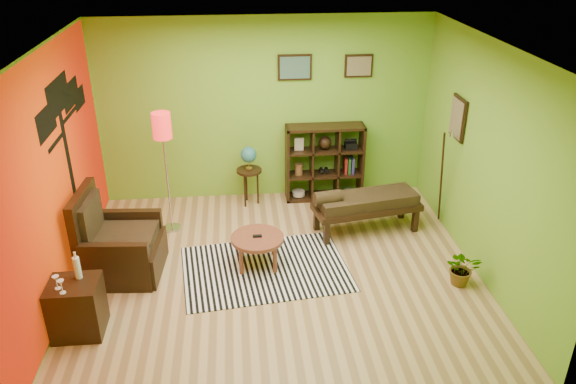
{
  "coord_description": "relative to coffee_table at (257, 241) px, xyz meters",
  "views": [
    {
      "loc": [
        -0.44,
        -5.89,
        4.02
      ],
      "look_at": [
        0.15,
        0.14,
        1.05
      ],
      "focal_mm": 35.0,
      "sensor_mm": 36.0,
      "label": 1
    }
  ],
  "objects": [
    {
      "name": "ground",
      "position": [
        0.23,
        -0.2,
        -0.35
      ],
      "size": [
        5.0,
        5.0,
        0.0
      ],
      "primitive_type": "plane",
      "color": "tan",
      "rests_on": "ground"
    },
    {
      "name": "coffee_table",
      "position": [
        0.0,
        0.0,
        0.0
      ],
      "size": [
        0.67,
        0.67,
        0.43
      ],
      "color": "brown",
      "rests_on": "ground"
    },
    {
      "name": "globe_table",
      "position": [
        -0.04,
        1.73,
        0.36
      ],
      "size": [
        0.39,
        0.39,
        0.94
      ],
      "color": "black",
      "rests_on": "ground"
    },
    {
      "name": "floor_lamp",
      "position": [
        -1.18,
        1.04,
        1.05
      ],
      "size": [
        0.26,
        0.26,
        1.74
      ],
      "color": "silver",
      "rests_on": "ground"
    },
    {
      "name": "armchair",
      "position": [
        -1.73,
        0.01,
        -0.02
      ],
      "size": [
        0.99,
        0.99,
        1.12
      ],
      "color": "black",
      "rests_on": "ground"
    },
    {
      "name": "side_cabinet",
      "position": [
        -1.97,
        -1.11,
        -0.04
      ],
      "size": [
        0.52,
        0.47,
        0.93
      ],
      "color": "black",
      "rests_on": "ground"
    },
    {
      "name": "zebra_rug",
      "position": [
        0.09,
        -0.12,
        -0.35
      ],
      "size": [
        2.2,
        1.66,
        0.01
      ],
      "primitive_type": "cube",
      "rotation": [
        0.0,
        0.0,
        0.11
      ],
      "color": "white",
      "rests_on": "ground"
    },
    {
      "name": "room_shell",
      "position": [
        0.14,
        -0.18,
        1.45
      ],
      "size": [
        5.04,
        4.54,
        2.82
      ],
      "color": "#72B12C",
      "rests_on": "ground"
    },
    {
      "name": "bench",
      "position": [
        1.52,
        0.72,
        0.09
      ],
      "size": [
        1.57,
        0.79,
        0.7
      ],
      "color": "black",
      "rests_on": "ground"
    },
    {
      "name": "potted_plant",
      "position": [
        2.44,
        -0.66,
        -0.18
      ],
      "size": [
        0.51,
        0.54,
        0.35
      ],
      "primitive_type": "imported",
      "rotation": [
        0.0,
        0.0,
        -0.26
      ],
      "color": "#26661E",
      "rests_on": "ground"
    },
    {
      "name": "cube_shelf",
      "position": [
        1.15,
        1.83,
        0.25
      ],
      "size": [
        1.2,
        0.35,
        1.2
      ],
      "color": "black",
      "rests_on": "ground"
    }
  ]
}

